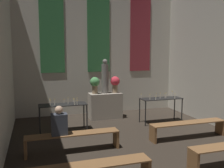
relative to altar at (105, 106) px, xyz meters
name	(u,v)px	position (x,y,z in m)	size (l,w,h in m)	color
wall_back	(98,47)	(0.00, 0.94, 2.06)	(6.33, 0.16, 4.98)	beige
altar	(105,106)	(0.00, 0.00, 0.00)	(1.13, 0.56, 0.90)	gray
statue	(105,77)	(0.00, 0.00, 1.00)	(0.24, 0.24, 1.19)	slate
flower_vase_left	(95,83)	(-0.37, 0.00, 0.80)	(0.33, 0.33, 0.58)	#937A5B
flower_vase_right	(115,83)	(0.37, 0.00, 0.80)	(0.33, 0.33, 0.58)	#937A5B
candle_rack_left	(63,107)	(-1.60, -1.11, 0.27)	(1.38, 0.51, 1.01)	black
candle_rack_right	(161,101)	(1.60, -1.10, 0.28)	(1.38, 0.51, 1.01)	black
pew_back_left	(73,138)	(-1.56, -2.70, -0.12)	(2.18, 0.36, 0.44)	brown
pew_back_right	(188,126)	(1.56, -2.70, -0.12)	(2.18, 0.36, 0.44)	brown
person_seated	(59,122)	(-1.87, -2.70, 0.28)	(0.36, 0.24, 0.67)	#383D47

